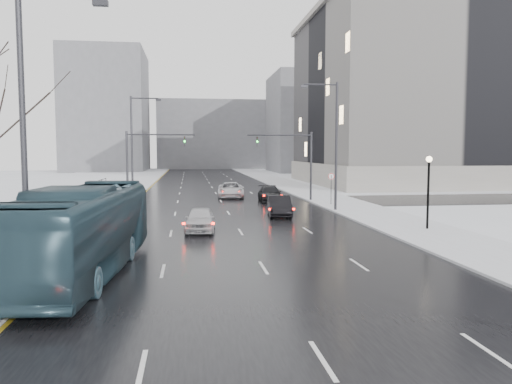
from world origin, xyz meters
name	(u,v)px	position (x,y,z in m)	size (l,w,h in m)	color
road	(215,192)	(0.00, 60.00, 0.02)	(16.00, 150.00, 0.04)	black
cross_road	(222,202)	(0.00, 48.00, 0.02)	(130.00, 10.00, 0.04)	black
sidewalk_left	(122,192)	(-10.50, 60.00, 0.08)	(5.00, 150.00, 0.16)	silver
sidewalk_right	(304,190)	(10.50, 60.00, 0.08)	(5.00, 150.00, 0.16)	silver
park_strip	(33,193)	(-20.00, 60.00, 0.06)	(14.00, 150.00, 0.12)	white
streetlight_r_mid	(333,140)	(8.17, 40.00, 5.62)	(2.95, 0.25, 10.00)	#2D2D33
streetlight_l_near	(30,125)	(-8.17, 20.00, 5.62)	(2.95, 0.25, 10.00)	#2D2D33
streetlight_l_far	(134,142)	(-8.17, 52.00, 5.62)	(2.95, 0.25, 10.00)	#2D2D33
lamppost_r_mid	(428,182)	(11.00, 30.00, 2.94)	(0.36, 0.36, 4.28)	black
mast_signal_right	(300,158)	(7.33, 48.00, 4.11)	(6.10, 0.33, 6.50)	#2D2D33
mast_signal_left	(139,158)	(-7.33, 48.00, 4.11)	(6.10, 0.33, 6.50)	#2D2D33
no_uturn_sign	(331,179)	(9.20, 44.00, 2.30)	(0.60, 0.06, 2.70)	#2D2D33
civic_building	(448,107)	(35.00, 72.00, 11.21)	(41.00, 31.00, 24.80)	gray
bldg_far_right	(324,124)	(28.00, 115.00, 11.00)	(24.00, 20.00, 22.00)	slate
bldg_far_left	(107,112)	(-22.00, 125.00, 14.00)	(18.00, 22.00, 28.00)	slate
bldg_far_center	(214,135)	(4.00, 140.00, 9.00)	(30.00, 18.00, 18.00)	slate
bus	(83,230)	(-6.96, 21.81, 1.74)	(2.85, 12.19, 3.40)	#27414D
sedan_center_near	(200,219)	(-2.31, 31.55, 0.75)	(1.68, 4.17, 1.42)	#B8B8BC
sedan_right_near	(279,206)	(3.50, 37.58, 0.78)	(1.56, 4.48, 1.48)	black
sedan_right_cross	(231,190)	(1.23, 52.56, 0.81)	(2.54, 5.52, 1.53)	silver
sedan_right_far	(270,194)	(4.50, 47.87, 0.75)	(1.98, 4.87, 1.41)	black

